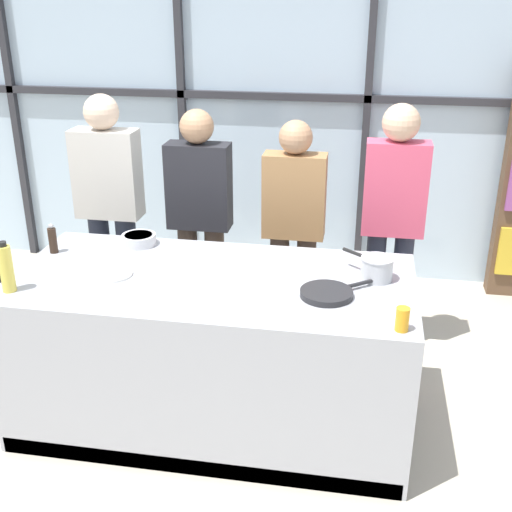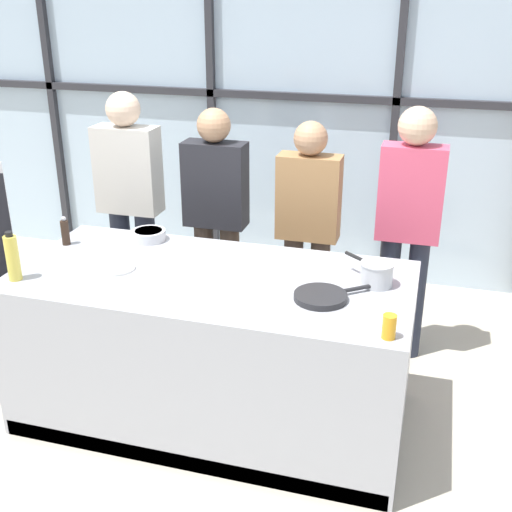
{
  "view_description": "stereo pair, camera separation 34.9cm",
  "coord_description": "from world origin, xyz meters",
  "views": [
    {
      "loc": [
        0.78,
        -3.07,
        2.37
      ],
      "look_at": [
        0.23,
        0.1,
        1.01
      ],
      "focal_mm": 45.0,
      "sensor_mm": 36.0,
      "label": 1
    },
    {
      "loc": [
        1.12,
        -2.99,
        2.37
      ],
      "look_at": [
        0.23,
        0.1,
        1.01
      ],
      "focal_mm": 45.0,
      "sensor_mm": 36.0,
      "label": 2
    }
  ],
  "objects": [
    {
      "name": "juice_glass_near",
      "position": [
        0.99,
        -0.42,
        0.97
      ],
      "size": [
        0.06,
        0.06,
        0.11
      ],
      "primitive_type": "cylinder",
      "color": "orange",
      "rests_on": "demo_island"
    },
    {
      "name": "oil_bottle",
      "position": [
        -0.99,
        -0.34,
        1.04
      ],
      "size": [
        0.07,
        0.07,
        0.27
      ],
      "color": "#E0CC4C",
      "rests_on": "demo_island"
    },
    {
      "name": "spectator_center_right",
      "position": [
        0.33,
        1.01,
        0.9
      ],
      "size": [
        0.42,
        0.22,
        1.58
      ],
      "rotation": [
        0.0,
        0.0,
        3.14
      ],
      "color": "#47382D",
      "rests_on": "ground_plane"
    },
    {
      "name": "spectator_far_right",
      "position": [
        0.98,
        1.01,
        0.99
      ],
      "size": [
        0.4,
        0.24,
        1.71
      ],
      "rotation": [
        0.0,
        0.0,
        3.14
      ],
      "color": "#232838",
      "rests_on": "ground_plane"
    },
    {
      "name": "mixing_bowl",
      "position": [
        -0.55,
        0.39,
        0.95
      ],
      "size": [
        0.21,
        0.21,
        0.06
      ],
      "color": "silver",
      "rests_on": "demo_island"
    },
    {
      "name": "spectator_far_left",
      "position": [
        -0.98,
        1.01,
        0.97
      ],
      "size": [
        0.46,
        0.24,
        1.71
      ],
      "rotation": [
        0.0,
        0.0,
        3.14
      ],
      "color": "#232838",
      "rests_on": "ground_plane"
    },
    {
      "name": "demo_island",
      "position": [
        0.0,
        -0.0,
        0.46
      ],
      "size": [
        2.19,
        1.03,
        0.91
      ],
      "color": "#A8AAB2",
      "rests_on": "ground_plane"
    },
    {
      "name": "back_window_wall",
      "position": [
        0.0,
        2.23,
        1.4
      ],
      "size": [
        6.4,
        0.1,
        2.8
      ],
      "color": "silver",
      "rests_on": "ground_plane"
    },
    {
      "name": "ground_plane",
      "position": [
        0.0,
        0.0,
        0.0
      ],
      "size": [
        18.0,
        18.0,
        0.0
      ],
      "primitive_type": "plane",
      "color": "#BCB29E"
    },
    {
      "name": "white_plate",
      "position": [
        -0.54,
        -0.07,
        0.92
      ],
      "size": [
        0.22,
        0.22,
        0.01
      ],
      "primitive_type": "cylinder",
      "color": "white",
      "rests_on": "demo_island"
    },
    {
      "name": "pepper_grinder",
      "position": [
        -1.0,
        0.18,
        0.99
      ],
      "size": [
        0.05,
        0.05,
        0.18
      ],
      "color": "#332319",
      "rests_on": "demo_island"
    },
    {
      "name": "saucepan",
      "position": [
        0.88,
        0.13,
        0.98
      ],
      "size": [
        0.28,
        0.25,
        0.13
      ],
      "color": "silver",
      "rests_on": "demo_island"
    },
    {
      "name": "spectator_center_left",
      "position": [
        -0.33,
        1.01,
        0.93
      ],
      "size": [
        0.43,
        0.23,
        1.63
      ],
      "rotation": [
        0.0,
        0.0,
        3.14
      ],
      "color": "#47382D",
      "rests_on": "ground_plane"
    },
    {
      "name": "frying_pan",
      "position": [
        0.64,
        -0.12,
        0.93
      ],
      "size": [
        0.42,
        0.36,
        0.04
      ],
      "color": "#232326",
      "rests_on": "demo_island"
    }
  ]
}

